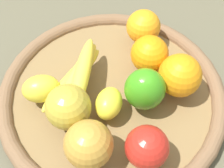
{
  "coord_description": "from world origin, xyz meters",
  "views": [
    {
      "loc": [
        0.06,
        0.35,
        0.55
      ],
      "look_at": [
        0.0,
        0.0,
        0.06
      ],
      "focal_mm": 52.58,
      "sensor_mm": 36.0,
      "label": 1
    }
  ],
  "objects_px": {
    "lemon_0": "(109,103)",
    "orange_2": "(180,75)",
    "apple_1": "(68,107)",
    "apple_2": "(147,147)",
    "bell_pepper": "(145,89)",
    "orange_0": "(150,54)",
    "lemon_1": "(41,89)",
    "orange_1": "(143,27)",
    "banana_bunch": "(77,77)",
    "apple_0": "(89,144)"
  },
  "relations": [
    {
      "from": "bell_pepper",
      "to": "orange_1",
      "type": "xyz_separation_m",
      "value": [
        -0.03,
        -0.16,
        -0.01
      ]
    },
    {
      "from": "lemon_0",
      "to": "orange_2",
      "type": "distance_m",
      "value": 0.14
    },
    {
      "from": "lemon_1",
      "to": "orange_0",
      "type": "height_order",
      "value": "orange_0"
    },
    {
      "from": "lemon_1",
      "to": "bell_pepper",
      "type": "height_order",
      "value": "bell_pepper"
    },
    {
      "from": "apple_2",
      "to": "lemon_1",
      "type": "bearing_deg",
      "value": -42.42
    },
    {
      "from": "lemon_1",
      "to": "orange_1",
      "type": "height_order",
      "value": "orange_1"
    },
    {
      "from": "lemon_0",
      "to": "apple_2",
      "type": "xyz_separation_m",
      "value": [
        -0.05,
        0.1,
        0.01
      ]
    },
    {
      "from": "lemon_1",
      "to": "orange_0",
      "type": "xyz_separation_m",
      "value": [
        -0.21,
        -0.04,
        0.01
      ]
    },
    {
      "from": "bell_pepper",
      "to": "orange_2",
      "type": "bearing_deg",
      "value": -153.42
    },
    {
      "from": "orange_0",
      "to": "orange_1",
      "type": "distance_m",
      "value": 0.08
    },
    {
      "from": "orange_2",
      "to": "apple_2",
      "type": "height_order",
      "value": "orange_2"
    },
    {
      "from": "bell_pepper",
      "to": "orange_0",
      "type": "relative_size",
      "value": 1.14
    },
    {
      "from": "bell_pepper",
      "to": "apple_1",
      "type": "distance_m",
      "value": 0.14
    },
    {
      "from": "lemon_0",
      "to": "bell_pepper",
      "type": "distance_m",
      "value": 0.07
    },
    {
      "from": "apple_2",
      "to": "orange_2",
      "type": "bearing_deg",
      "value": -125.45
    },
    {
      "from": "lemon_1",
      "to": "apple_1",
      "type": "height_order",
      "value": "apple_1"
    },
    {
      "from": "banana_bunch",
      "to": "apple_2",
      "type": "distance_m",
      "value": 0.19
    },
    {
      "from": "banana_bunch",
      "to": "orange_0",
      "type": "height_order",
      "value": "orange_0"
    },
    {
      "from": "orange_2",
      "to": "apple_0",
      "type": "height_order",
      "value": "same"
    },
    {
      "from": "lemon_1",
      "to": "orange_2",
      "type": "distance_m",
      "value": 0.25
    },
    {
      "from": "banana_bunch",
      "to": "apple_1",
      "type": "bearing_deg",
      "value": 73.48
    },
    {
      "from": "orange_2",
      "to": "bell_pepper",
      "type": "xyz_separation_m",
      "value": [
        0.07,
        0.02,
        0.0
      ]
    },
    {
      "from": "apple_1",
      "to": "orange_2",
      "type": "bearing_deg",
      "value": -170.61
    },
    {
      "from": "orange_1",
      "to": "apple_1",
      "type": "bearing_deg",
      "value": 45.29
    },
    {
      "from": "lemon_0",
      "to": "orange_0",
      "type": "relative_size",
      "value": 0.87
    },
    {
      "from": "apple_1",
      "to": "bell_pepper",
      "type": "bearing_deg",
      "value": -174.41
    },
    {
      "from": "lemon_0",
      "to": "apple_1",
      "type": "relative_size",
      "value": 0.8
    },
    {
      "from": "orange_0",
      "to": "apple_1",
      "type": "relative_size",
      "value": 0.92
    },
    {
      "from": "orange_2",
      "to": "banana_bunch",
      "type": "distance_m",
      "value": 0.19
    },
    {
      "from": "orange_0",
      "to": "apple_1",
      "type": "bearing_deg",
      "value": 30.07
    },
    {
      "from": "apple_0",
      "to": "orange_1",
      "type": "distance_m",
      "value": 0.28
    },
    {
      "from": "lemon_1",
      "to": "banana_bunch",
      "type": "distance_m",
      "value": 0.07
    },
    {
      "from": "bell_pepper",
      "to": "orange_0",
      "type": "height_order",
      "value": "bell_pepper"
    },
    {
      "from": "apple_0",
      "to": "orange_1",
      "type": "xyz_separation_m",
      "value": [
        -0.14,
        -0.24,
        -0.0
      ]
    },
    {
      "from": "orange_2",
      "to": "apple_2",
      "type": "xyz_separation_m",
      "value": [
        0.09,
        0.13,
        -0.0
      ]
    },
    {
      "from": "orange_2",
      "to": "bell_pepper",
      "type": "relative_size",
      "value": 0.95
    },
    {
      "from": "lemon_1",
      "to": "banana_bunch",
      "type": "height_order",
      "value": "banana_bunch"
    },
    {
      "from": "orange_2",
      "to": "apple_1",
      "type": "bearing_deg",
      "value": 9.39
    },
    {
      "from": "banana_bunch",
      "to": "apple_1",
      "type": "xyz_separation_m",
      "value": [
        0.02,
        0.07,
        0.01
      ]
    },
    {
      "from": "orange_2",
      "to": "apple_0",
      "type": "xyz_separation_m",
      "value": [
        0.18,
        0.11,
        -0.0
      ]
    },
    {
      "from": "lemon_1",
      "to": "orange_1",
      "type": "relative_size",
      "value": 0.98
    },
    {
      "from": "bell_pepper",
      "to": "apple_0",
      "type": "xyz_separation_m",
      "value": [
        0.11,
        0.09,
        -0.0
      ]
    },
    {
      "from": "bell_pepper",
      "to": "apple_2",
      "type": "bearing_deg",
      "value": 89.31
    },
    {
      "from": "banana_bunch",
      "to": "bell_pepper",
      "type": "xyz_separation_m",
      "value": [
        -0.11,
        0.06,
        0.01
      ]
    },
    {
      "from": "apple_1",
      "to": "lemon_0",
      "type": "bearing_deg",
      "value": -174.95
    },
    {
      "from": "orange_2",
      "to": "orange_0",
      "type": "distance_m",
      "value": 0.07
    },
    {
      "from": "lemon_0",
      "to": "apple_0",
      "type": "height_order",
      "value": "apple_0"
    },
    {
      "from": "orange_2",
      "to": "apple_1",
      "type": "height_order",
      "value": "same"
    },
    {
      "from": "banana_bunch",
      "to": "bell_pepper",
      "type": "bearing_deg",
      "value": 153.39
    },
    {
      "from": "apple_2",
      "to": "orange_1",
      "type": "height_order",
      "value": "same"
    }
  ]
}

